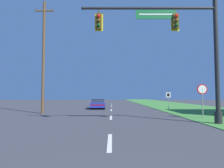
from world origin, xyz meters
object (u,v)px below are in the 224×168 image
car_ahead (98,104)px  stop_sign (203,93)px  route_sign_post (169,97)px  utility_pole_near (44,55)px  signal_mast (184,45)px

car_ahead → stop_sign: stop_sign is taller
car_ahead → stop_sign: bearing=-52.7°
car_ahead → route_sign_post: bearing=-15.6°
car_ahead → route_sign_post: 8.90m
car_ahead → stop_sign: (8.55, -11.22, 1.26)m
stop_sign → utility_pole_near: utility_pole_near is taller
car_ahead → route_sign_post: route_sign_post is taller
route_sign_post → signal_mast: bearing=-101.3°
signal_mast → utility_pole_near: bearing=147.6°
stop_sign → utility_pole_near: (-13.24, 4.00, 3.69)m
signal_mast → car_ahead: signal_mast is taller
route_sign_post → utility_pole_near: 14.63m
utility_pole_near → car_ahead: bearing=57.0°
car_ahead → route_sign_post: (8.52, -2.39, 0.92)m
car_ahead → utility_pole_near: bearing=-123.0°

